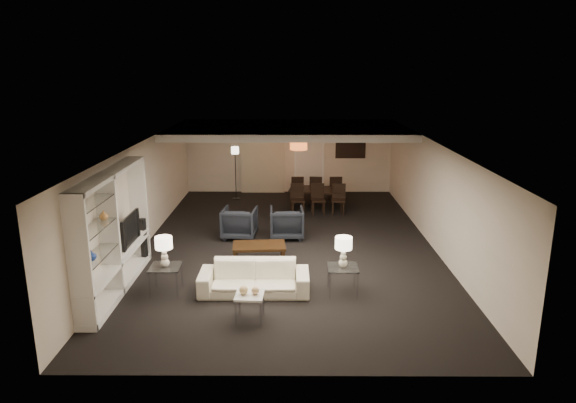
% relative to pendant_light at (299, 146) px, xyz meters
% --- Properties ---
extents(floor, '(11.00, 11.00, 0.00)m').
position_rel_pendant_light_xyz_m(floor, '(-0.30, -3.50, -1.92)').
color(floor, black).
rests_on(floor, ground).
extents(ceiling, '(7.00, 11.00, 0.02)m').
position_rel_pendant_light_xyz_m(ceiling, '(-0.30, -3.50, 0.58)').
color(ceiling, silver).
rests_on(ceiling, ground).
extents(wall_back, '(7.00, 0.02, 2.50)m').
position_rel_pendant_light_xyz_m(wall_back, '(-0.30, 2.00, -0.67)').
color(wall_back, beige).
rests_on(wall_back, ground).
extents(wall_front, '(7.00, 0.02, 2.50)m').
position_rel_pendant_light_xyz_m(wall_front, '(-0.30, -9.00, -0.67)').
color(wall_front, beige).
rests_on(wall_front, ground).
extents(wall_left, '(0.02, 11.00, 2.50)m').
position_rel_pendant_light_xyz_m(wall_left, '(-3.80, -3.50, -0.67)').
color(wall_left, beige).
rests_on(wall_left, ground).
extents(wall_right, '(0.02, 11.00, 2.50)m').
position_rel_pendant_light_xyz_m(wall_right, '(3.20, -3.50, -0.67)').
color(wall_right, beige).
rests_on(wall_right, ground).
extents(ceiling_soffit, '(7.00, 4.00, 0.20)m').
position_rel_pendant_light_xyz_m(ceiling_soffit, '(-0.30, 0.00, 0.48)').
color(ceiling_soffit, silver).
rests_on(ceiling_soffit, ceiling).
extents(curtains, '(1.50, 0.12, 2.40)m').
position_rel_pendant_light_xyz_m(curtains, '(-1.20, 1.92, -0.72)').
color(curtains, beige).
rests_on(curtains, wall_back).
extents(door, '(0.90, 0.05, 2.10)m').
position_rel_pendant_light_xyz_m(door, '(0.40, 1.97, -0.87)').
color(door, silver).
rests_on(door, wall_back).
extents(painting, '(0.95, 0.04, 0.65)m').
position_rel_pendant_light_xyz_m(painting, '(1.80, 1.96, -0.37)').
color(painting, '#142D38').
rests_on(painting, wall_back).
extents(media_unit, '(0.38, 3.40, 2.35)m').
position_rel_pendant_light_xyz_m(media_unit, '(-3.61, -6.10, -0.74)').
color(media_unit, white).
rests_on(media_unit, wall_left).
extents(pendant_light, '(0.52, 0.52, 0.24)m').
position_rel_pendant_light_xyz_m(pendant_light, '(0.00, 0.00, 0.00)').
color(pendant_light, '#D8591E').
rests_on(pendant_light, ceiling_soffit).
extents(sofa, '(2.10, 0.83, 0.61)m').
position_rel_pendant_light_xyz_m(sofa, '(-0.94, -6.24, -1.61)').
color(sofa, beige).
rests_on(sofa, floor).
extents(coffee_table, '(1.20, 0.75, 0.41)m').
position_rel_pendant_light_xyz_m(coffee_table, '(-0.94, -4.64, -1.71)').
color(coffee_table, black).
rests_on(coffee_table, floor).
extents(armchair_left, '(0.91, 0.93, 0.78)m').
position_rel_pendant_light_xyz_m(armchair_left, '(-1.54, -2.94, -1.53)').
color(armchair_left, black).
rests_on(armchair_left, floor).
extents(armchair_right, '(0.87, 0.89, 0.78)m').
position_rel_pendant_light_xyz_m(armchair_right, '(-0.34, -2.94, -1.53)').
color(armchair_right, black).
rests_on(armchair_right, floor).
extents(side_table_left, '(0.59, 0.59, 0.54)m').
position_rel_pendant_light_xyz_m(side_table_left, '(-2.64, -6.24, -1.65)').
color(side_table_left, white).
rests_on(side_table_left, floor).
extents(side_table_right, '(0.58, 0.58, 0.54)m').
position_rel_pendant_light_xyz_m(side_table_right, '(0.76, -6.24, -1.65)').
color(side_table_right, silver).
rests_on(side_table_right, floor).
extents(table_lamp_left, '(0.34, 0.34, 0.60)m').
position_rel_pendant_light_xyz_m(table_lamp_left, '(-2.64, -6.24, -1.08)').
color(table_lamp_left, beige).
rests_on(table_lamp_left, side_table_left).
extents(table_lamp_right, '(0.36, 0.36, 0.60)m').
position_rel_pendant_light_xyz_m(table_lamp_right, '(0.76, -6.24, -1.08)').
color(table_lamp_right, '#F3EECD').
rests_on(table_lamp_right, side_table_right).
extents(marble_table, '(0.51, 0.51, 0.48)m').
position_rel_pendant_light_xyz_m(marble_table, '(-0.94, -7.34, -1.68)').
color(marble_table, white).
rests_on(marble_table, floor).
extents(gold_gourd_a, '(0.15, 0.15, 0.15)m').
position_rel_pendant_light_xyz_m(gold_gourd_a, '(-1.04, -7.34, -1.36)').
color(gold_gourd_a, '#EFC67E').
rests_on(gold_gourd_a, marble_table).
extents(gold_gourd_b, '(0.13, 0.13, 0.13)m').
position_rel_pendant_light_xyz_m(gold_gourd_b, '(-0.84, -7.34, -1.37)').
color(gold_gourd_b, '#E4B579').
rests_on(gold_gourd_b, marble_table).
extents(television, '(1.06, 0.14, 0.61)m').
position_rel_pendant_light_xyz_m(television, '(-3.58, -5.53, -0.87)').
color(television, black).
rests_on(television, media_unit).
extents(vase_blue, '(0.18, 0.18, 0.19)m').
position_rel_pendant_light_xyz_m(vase_blue, '(-3.61, -7.27, -0.77)').
color(vase_blue, '#24429D').
rests_on(vase_blue, media_unit).
extents(vase_amber, '(0.16, 0.16, 0.17)m').
position_rel_pendant_light_xyz_m(vase_amber, '(-3.61, -6.54, -0.28)').
color(vase_amber, '#C78642').
rests_on(vase_amber, media_unit).
extents(floor_speaker, '(0.14, 0.14, 1.01)m').
position_rel_pendant_light_xyz_m(floor_speaker, '(-3.50, -4.63, -1.42)').
color(floor_speaker, black).
rests_on(floor_speaker, floor).
extents(dining_table, '(1.81, 1.17, 0.60)m').
position_rel_pendant_light_xyz_m(dining_table, '(0.57, -0.13, -1.62)').
color(dining_table, black).
rests_on(dining_table, floor).
extents(chair_nl, '(0.45, 0.45, 0.89)m').
position_rel_pendant_light_xyz_m(chair_nl, '(-0.03, -0.78, -1.48)').
color(chair_nl, black).
rests_on(chair_nl, floor).
extents(chair_nm, '(0.44, 0.44, 0.89)m').
position_rel_pendant_light_xyz_m(chair_nm, '(0.57, -0.78, -1.48)').
color(chair_nm, black).
rests_on(chair_nm, floor).
extents(chair_nr, '(0.46, 0.46, 0.89)m').
position_rel_pendant_light_xyz_m(chair_nr, '(1.17, -0.78, -1.48)').
color(chair_nr, black).
rests_on(chair_nr, floor).
extents(chair_fl, '(0.43, 0.43, 0.89)m').
position_rel_pendant_light_xyz_m(chair_fl, '(-0.03, 0.52, -1.48)').
color(chair_fl, black).
rests_on(chair_fl, floor).
extents(chair_fm, '(0.45, 0.45, 0.89)m').
position_rel_pendant_light_xyz_m(chair_fm, '(0.57, 0.52, -1.48)').
color(chair_fm, black).
rests_on(chair_fm, floor).
extents(chair_fr, '(0.44, 0.44, 0.89)m').
position_rel_pendant_light_xyz_m(chair_fr, '(1.17, 0.52, -1.48)').
color(chair_fr, black).
rests_on(chair_fr, floor).
extents(floor_lamp, '(0.26, 0.26, 1.73)m').
position_rel_pendant_light_xyz_m(floor_lamp, '(-2.03, 0.99, -1.06)').
color(floor_lamp, black).
rests_on(floor_lamp, floor).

